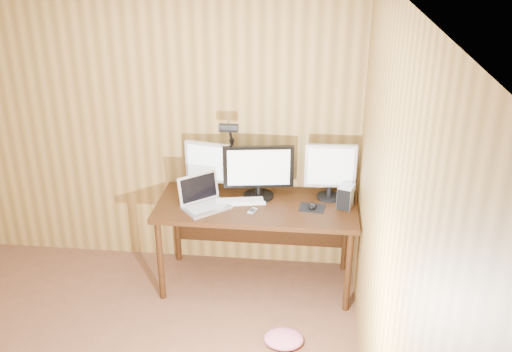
% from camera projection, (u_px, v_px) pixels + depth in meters
% --- Properties ---
extents(room_shell, '(4.00, 4.00, 4.00)m').
position_uv_depth(room_shell, '(47.00, 252.00, 2.96)').
color(room_shell, brown).
rests_on(room_shell, ground).
extents(desk, '(1.60, 0.70, 0.75)m').
position_uv_depth(desk, '(258.00, 213.00, 4.67)').
color(desk, black).
rests_on(desk, floor).
extents(monitor_center, '(0.57, 0.25, 0.44)m').
position_uv_depth(monitor_center, '(259.00, 171.00, 4.58)').
color(monitor_center, black).
rests_on(monitor_center, desk).
extents(monitor_left, '(0.38, 0.18, 0.44)m').
position_uv_depth(monitor_left, '(208.00, 166.00, 4.67)').
color(monitor_left, black).
rests_on(monitor_left, desk).
extents(monitor_right, '(0.41, 0.19, 0.46)m').
position_uv_depth(monitor_right, '(330.00, 170.00, 4.56)').
color(monitor_right, black).
rests_on(monitor_right, desk).
extents(laptop, '(0.44, 0.43, 0.25)m').
position_uv_depth(laptop, '(203.00, 199.00, 4.50)').
color(laptop, silver).
rests_on(laptop, desk).
extents(keyboard, '(0.43, 0.20, 0.02)m').
position_uv_depth(keyboard, '(240.00, 201.00, 4.58)').
color(keyboard, white).
rests_on(keyboard, desk).
extents(mousepad, '(0.22, 0.19, 0.00)m').
position_uv_depth(mousepad, '(312.00, 208.00, 4.50)').
color(mousepad, black).
rests_on(mousepad, desk).
extents(mouse, '(0.07, 0.11, 0.04)m').
position_uv_depth(mouse, '(312.00, 205.00, 4.49)').
color(mouse, black).
rests_on(mouse, mousepad).
extents(hard_drive, '(0.15, 0.18, 0.17)m').
position_uv_depth(hard_drive, '(346.00, 196.00, 4.49)').
color(hard_drive, silver).
rests_on(hard_drive, desk).
extents(phone, '(0.07, 0.10, 0.01)m').
position_uv_depth(phone, '(252.00, 211.00, 4.44)').
color(phone, silver).
rests_on(phone, desk).
extents(speaker, '(0.05, 0.05, 0.12)m').
position_uv_depth(speaker, '(352.00, 197.00, 4.54)').
color(speaker, black).
rests_on(speaker, desk).
extents(desk_lamp, '(0.15, 0.22, 0.66)m').
position_uv_depth(desk_lamp, '(230.00, 146.00, 4.62)').
color(desk_lamp, black).
rests_on(desk_lamp, desk).
extents(fabric_pile, '(0.33, 0.29, 0.09)m').
position_uv_depth(fabric_pile, '(284.00, 339.00, 4.14)').
color(fabric_pile, '#C8617E').
rests_on(fabric_pile, floor).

